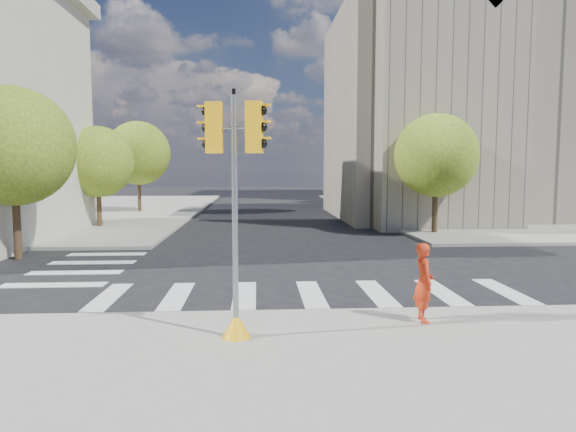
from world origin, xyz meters
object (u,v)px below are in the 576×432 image
object	(u,v)px
traffic_signal	(235,234)
photographer	(424,282)
lamp_near	(421,148)
lamp_far	(369,155)

from	to	relation	value
traffic_signal	photographer	size ratio (longest dim) A/B	2.79
traffic_signal	lamp_near	bearing A→B (deg)	75.55
traffic_signal	photographer	xyz separation A→B (m)	(3.94, 0.83, -1.16)
lamp_far	traffic_signal	size ratio (longest dim) A/B	1.72
lamp_near	photographer	size ratio (longest dim) A/B	4.81
lamp_near	traffic_signal	distance (m)	22.39
lamp_near	lamp_far	xyz separation A→B (m)	(0.00, 14.00, 0.00)
traffic_signal	lamp_far	bearing A→B (deg)	85.77
lamp_far	photographer	distance (m)	33.81
lamp_near	traffic_signal	world-z (taller)	lamp_near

